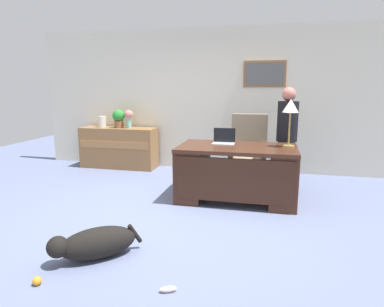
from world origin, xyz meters
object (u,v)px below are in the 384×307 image
at_px(desk_lamp, 291,109).
at_px(vase_empty, 102,122).
at_px(potted_plant, 119,118).
at_px(person_standing, 287,138).
at_px(dog_lying, 94,243).
at_px(laptop, 224,140).
at_px(credenza, 119,148).
at_px(vase_with_flowers, 129,116).
at_px(armchair, 248,154).
at_px(dog_toy_ball, 37,281).
at_px(dog_toy_bone, 168,289).
at_px(desk, 236,171).

bearing_deg(desk_lamp, vase_empty, 159.12).
bearing_deg(potted_plant, person_standing, -12.66).
height_order(desk_lamp, vase_empty, desk_lamp).
relative_size(dog_lying, laptop, 2.33).
bearing_deg(credenza, vase_with_flowers, 0.33).
distance_m(armchair, desk_lamp, 1.28).
height_order(dog_lying, laptop, laptop).
xyz_separation_m(vase_with_flowers, vase_empty, (-0.58, 0.00, -0.12)).
relative_size(dog_lying, vase_empty, 3.38).
xyz_separation_m(laptop, dog_toy_ball, (-1.16, -2.71, -0.80)).
distance_m(person_standing, dog_toy_bone, 3.38).
height_order(vase_empty, potted_plant, potted_plant).
bearing_deg(dog_lying, potted_plant, 111.43).
relative_size(dog_lying, desk_lamp, 1.13).
height_order(dog_lying, dog_toy_ball, dog_lying).
xyz_separation_m(person_standing, dog_toy_bone, (-0.99, -3.13, -0.80)).
bearing_deg(desk_lamp, dog_lying, -130.59).
relative_size(desk, dog_toy_bone, 11.59).
bearing_deg(armchair, potted_plant, 167.92).
xyz_separation_m(desk, dog_toy_bone, (-0.29, -2.37, -0.40)).
relative_size(vase_empty, dog_toy_bone, 1.55).
bearing_deg(potted_plant, dog_lying, -68.57).
relative_size(desk, vase_with_flowers, 4.64).
bearing_deg(desk_lamp, credenza, 157.13).
xyz_separation_m(person_standing, laptop, (-0.91, -0.58, 0.02)).
distance_m(laptop, desk_lamp, 1.03).
distance_m(desk_lamp, vase_with_flowers, 3.29).
relative_size(armchair, dog_lying, 1.56).
bearing_deg(potted_plant, vase_empty, 180.00).
height_order(credenza, vase_with_flowers, vase_with_flowers).
relative_size(dog_toy_ball, dog_toy_bone, 0.52).
bearing_deg(laptop, desk, -40.92).
relative_size(vase_empty, potted_plant, 0.61).
xyz_separation_m(potted_plant, dog_toy_bone, (2.21, -3.85, -0.98)).
height_order(laptop, dog_toy_ball, laptop).
height_order(vase_empty, dog_toy_bone, vase_empty).
bearing_deg(dog_toy_ball, desk, 61.45).
height_order(credenza, person_standing, person_standing).
height_order(credenza, dog_toy_ball, credenza).
bearing_deg(desk, vase_with_flowers, 147.05).
xyz_separation_m(person_standing, potted_plant, (-3.20, 0.72, 0.18)).
relative_size(laptop, dog_toy_ball, 4.32).
bearing_deg(person_standing, dog_toy_bone, -107.53).
bearing_deg(vase_empty, desk_lamp, -20.88).
bearing_deg(dog_toy_bone, laptop, 88.33).
bearing_deg(armchair, dog_toy_ball, -113.10).
relative_size(person_standing, laptop, 5.01).
bearing_deg(dog_lying, vase_empty, 116.37).
relative_size(person_standing, desk_lamp, 2.43).
bearing_deg(vase_with_flowers, laptop, -32.02).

